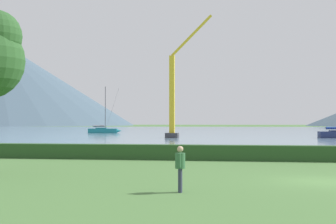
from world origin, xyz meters
TOP-DOWN VIEW (x-y plane):
  - ground_plane at (0.00, 0.00)m, footprint 1000.00×1000.00m
  - harbor_water at (0.00, 137.00)m, footprint 320.00×246.00m
  - hedge_line at (0.00, 11.00)m, footprint 80.00×1.20m
  - sailboat_slip_0 at (-36.37, 89.19)m, footprint 7.87×3.52m
  - person_seated_viewer at (-5.64, -4.06)m, footprint 0.36×0.57m
  - dock_crane at (-14.79, 56.26)m, footprint 7.46×2.00m

SIDE VIEW (x-z plane):
  - ground_plane at x=0.00m, z-range 0.00..0.00m
  - harbor_water at x=0.00m, z-range 0.00..0.00m
  - hedge_line at x=0.00m, z-range 0.00..1.00m
  - sailboat_slip_0 at x=-36.37m, z-range -4.80..6.11m
  - person_seated_viewer at x=-5.64m, z-range 0.15..1.80m
  - dock_crane at x=-14.79m, z-range -3.65..16.02m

